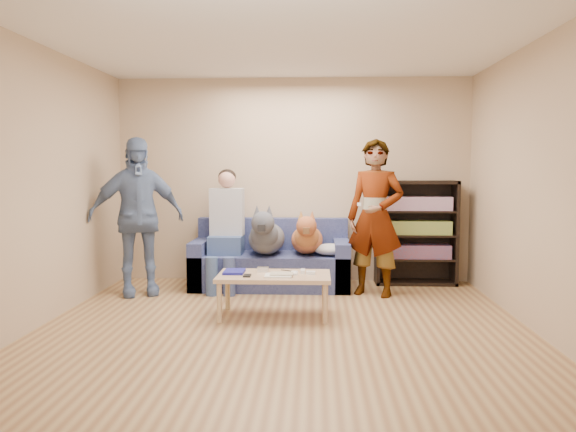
# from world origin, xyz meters

# --- Properties ---
(ground) EXTENTS (5.00, 5.00, 0.00)m
(ground) POSITION_xyz_m (0.00, 0.00, 0.00)
(ground) COLOR olive
(ground) RESTS_ON ground
(ceiling) EXTENTS (5.00, 5.00, 0.00)m
(ceiling) POSITION_xyz_m (0.00, 0.00, 2.60)
(ceiling) COLOR white
(ceiling) RESTS_ON ground
(wall_back) EXTENTS (4.50, 0.00, 4.50)m
(wall_back) POSITION_xyz_m (0.00, 2.50, 1.30)
(wall_back) COLOR tan
(wall_back) RESTS_ON ground
(wall_front) EXTENTS (4.50, 0.00, 4.50)m
(wall_front) POSITION_xyz_m (0.00, -2.50, 1.30)
(wall_front) COLOR tan
(wall_front) RESTS_ON ground
(wall_left) EXTENTS (0.00, 5.00, 5.00)m
(wall_left) POSITION_xyz_m (-2.25, 0.00, 1.30)
(wall_left) COLOR tan
(wall_left) RESTS_ON ground
(wall_right) EXTENTS (0.00, 5.00, 5.00)m
(wall_right) POSITION_xyz_m (2.25, 0.00, 1.30)
(wall_right) COLOR tan
(wall_right) RESTS_ON ground
(blanket) EXTENTS (0.39, 0.33, 0.13)m
(blanket) POSITION_xyz_m (0.47, 1.88, 0.49)
(blanket) COLOR #B0AFB5
(blanket) RESTS_ON sofa
(person_standing_right) EXTENTS (0.77, 0.65, 1.79)m
(person_standing_right) POSITION_xyz_m (0.97, 1.67, 0.89)
(person_standing_right) COLOR gray
(person_standing_right) RESTS_ON ground
(person_standing_left) EXTENTS (1.15, 0.83, 1.81)m
(person_standing_left) POSITION_xyz_m (-1.75, 1.57, 0.90)
(person_standing_left) COLOR #6981A8
(person_standing_left) RESTS_ON ground
(held_controller) EXTENTS (0.05, 0.12, 0.03)m
(held_controller) POSITION_xyz_m (0.77, 1.47, 1.06)
(held_controller) COLOR white
(held_controller) RESTS_ON person_standing_right
(notebook_blue) EXTENTS (0.20, 0.26, 0.03)m
(notebook_blue) POSITION_xyz_m (-0.51, 0.74, 0.43)
(notebook_blue) COLOR navy
(notebook_blue) RESTS_ON coffee_table
(papers) EXTENTS (0.26, 0.20, 0.02)m
(papers) POSITION_xyz_m (-0.06, 0.59, 0.43)
(papers) COLOR silver
(papers) RESTS_ON coffee_table
(magazine) EXTENTS (0.22, 0.17, 0.01)m
(magazine) POSITION_xyz_m (-0.03, 0.61, 0.44)
(magazine) COLOR #ADA38B
(magazine) RESTS_ON coffee_table
(camera_silver) EXTENTS (0.11, 0.06, 0.05)m
(camera_silver) POSITION_xyz_m (-0.23, 0.81, 0.45)
(camera_silver) COLOR #B7B7BC
(camera_silver) RESTS_ON coffee_table
(controller_a) EXTENTS (0.04, 0.13, 0.03)m
(controller_a) POSITION_xyz_m (0.17, 0.79, 0.43)
(controller_a) COLOR white
(controller_a) RESTS_ON coffee_table
(controller_b) EXTENTS (0.09, 0.06, 0.03)m
(controller_b) POSITION_xyz_m (0.25, 0.71, 0.43)
(controller_b) COLOR white
(controller_b) RESTS_ON coffee_table
(headphone_cup_a) EXTENTS (0.07, 0.07, 0.02)m
(headphone_cup_a) POSITION_xyz_m (0.09, 0.67, 0.43)
(headphone_cup_a) COLOR white
(headphone_cup_a) RESTS_ON coffee_table
(headphone_cup_b) EXTENTS (0.07, 0.07, 0.02)m
(headphone_cup_b) POSITION_xyz_m (0.09, 0.75, 0.43)
(headphone_cup_b) COLOR white
(headphone_cup_b) RESTS_ON coffee_table
(pen_orange) EXTENTS (0.13, 0.06, 0.01)m
(pen_orange) POSITION_xyz_m (-0.13, 0.53, 0.42)
(pen_orange) COLOR orange
(pen_orange) RESTS_ON coffee_table
(pen_black) EXTENTS (0.13, 0.08, 0.01)m
(pen_black) POSITION_xyz_m (0.01, 0.87, 0.42)
(pen_black) COLOR black
(pen_black) RESTS_ON coffee_table
(wallet) EXTENTS (0.07, 0.12, 0.02)m
(wallet) POSITION_xyz_m (-0.36, 0.57, 0.43)
(wallet) COLOR black
(wallet) RESTS_ON coffee_table
(sofa) EXTENTS (1.90, 0.85, 0.82)m
(sofa) POSITION_xyz_m (-0.25, 2.10, 0.28)
(sofa) COLOR #515B93
(sofa) RESTS_ON ground
(person_seated) EXTENTS (0.40, 0.73, 1.47)m
(person_seated) POSITION_xyz_m (-0.79, 1.97, 0.77)
(person_seated) COLOR #3D5887
(person_seated) RESTS_ON sofa
(dog_gray) EXTENTS (0.43, 1.26, 0.62)m
(dog_gray) POSITION_xyz_m (-0.30, 1.89, 0.65)
(dog_gray) COLOR #4E5158
(dog_gray) RESTS_ON sofa
(dog_tan) EXTENTS (0.38, 1.15, 0.55)m
(dog_tan) POSITION_xyz_m (0.19, 1.96, 0.62)
(dog_tan) COLOR #B76038
(dog_tan) RESTS_ON sofa
(coffee_table) EXTENTS (1.10, 0.60, 0.42)m
(coffee_table) POSITION_xyz_m (-0.11, 0.69, 0.37)
(coffee_table) COLOR tan
(coffee_table) RESTS_ON ground
(bookshelf) EXTENTS (1.00, 0.34, 1.30)m
(bookshelf) POSITION_xyz_m (1.55, 2.33, 0.68)
(bookshelf) COLOR black
(bookshelf) RESTS_ON ground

